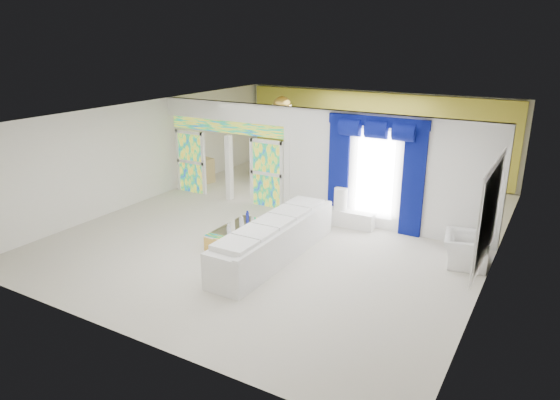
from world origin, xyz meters
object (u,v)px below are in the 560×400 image
Objects in this scene: white_sofa at (275,241)px; console_table at (350,218)px; armchair at (465,250)px; grand_piano at (292,162)px; coffee_table at (234,234)px.

white_sofa reaches higher than console_table.
grand_piano is at bearing 46.66° from armchair.
white_sofa is 1.99× the size of grand_piano.
coffee_table is at bearing 96.25° from armchair.
grand_piano is (-3.78, 3.60, 0.31)m from console_table.
grand_piano is (-1.70, 6.02, 0.34)m from coffee_table.
coffee_table is 3.19m from console_table.
armchair reaches higher than console_table.
coffee_table is at bearing -60.76° from grand_piano.
white_sofa reaches higher than armchair.
armchair is 0.50× the size of grand_piano.
coffee_table is 1.60× the size of armchair.
white_sofa is at bearing -12.53° from coffee_table.
white_sofa is 4.01× the size of armchair.
coffee_table is (-1.35, 0.30, -0.21)m from white_sofa.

